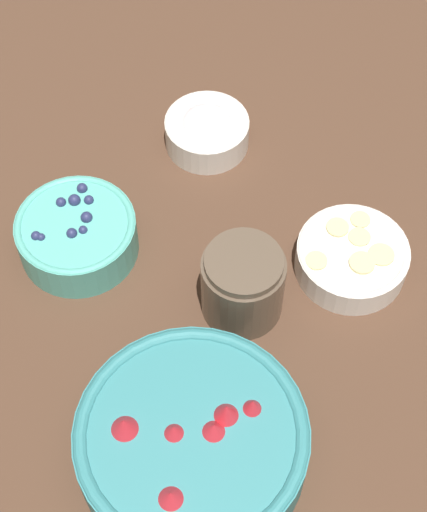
{
  "coord_description": "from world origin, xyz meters",
  "views": [
    {
      "loc": [
        0.34,
        -0.35,
        0.91
      ],
      "look_at": [
        -0.05,
        0.05,
        0.05
      ],
      "focal_mm": 60.0,
      "sensor_mm": 36.0,
      "label": 1
    }
  ],
  "objects_px": {
    "bowl_strawberries": "(192,441)",
    "bowl_blueberries": "(77,233)",
    "bowl_cream": "(207,129)",
    "jar_chocolate": "(240,283)",
    "bowl_bananas": "(352,257)"
  },
  "relations": [
    {
      "from": "bowl_bananas",
      "to": "jar_chocolate",
      "type": "distance_m",
      "value": 0.15
    },
    {
      "from": "bowl_cream",
      "to": "jar_chocolate",
      "type": "relative_size",
      "value": 1.13
    },
    {
      "from": "bowl_cream",
      "to": "jar_chocolate",
      "type": "height_order",
      "value": "jar_chocolate"
    },
    {
      "from": "bowl_strawberries",
      "to": "bowl_cream",
      "type": "height_order",
      "value": "bowl_strawberries"
    },
    {
      "from": "bowl_bananas",
      "to": "jar_chocolate",
      "type": "height_order",
      "value": "jar_chocolate"
    },
    {
      "from": "bowl_strawberries",
      "to": "bowl_blueberries",
      "type": "height_order",
      "value": "bowl_strawberries"
    },
    {
      "from": "bowl_blueberries",
      "to": "jar_chocolate",
      "type": "relative_size",
      "value": 1.48
    },
    {
      "from": "jar_chocolate",
      "to": "bowl_strawberries",
      "type": "bearing_deg",
      "value": -61.74
    },
    {
      "from": "bowl_bananas",
      "to": "bowl_cream",
      "type": "xyz_separation_m",
      "value": [
        -0.27,
        0.02,
        0.0
      ]
    },
    {
      "from": "bowl_bananas",
      "to": "bowl_cream",
      "type": "bearing_deg",
      "value": 175.12
    },
    {
      "from": "bowl_cream",
      "to": "jar_chocolate",
      "type": "xyz_separation_m",
      "value": [
        0.21,
        -0.16,
        0.02
      ]
    },
    {
      "from": "bowl_strawberries",
      "to": "bowl_bananas",
      "type": "relative_size",
      "value": 1.8
    },
    {
      "from": "bowl_strawberries",
      "to": "bowl_cream",
      "type": "distance_m",
      "value": 0.45
    },
    {
      "from": "bowl_strawberries",
      "to": "bowl_blueberries",
      "type": "xyz_separation_m",
      "value": [
        -0.3,
        0.1,
        -0.01
      ]
    },
    {
      "from": "bowl_bananas",
      "to": "jar_chocolate",
      "type": "relative_size",
      "value": 1.37
    }
  ]
}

